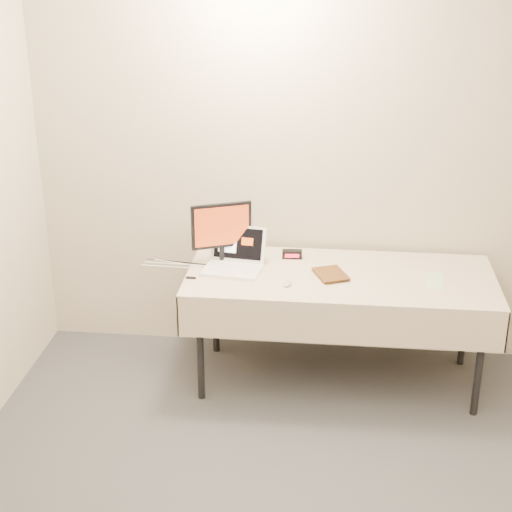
# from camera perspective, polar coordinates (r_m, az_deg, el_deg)

# --- Properties ---
(back_wall) EXTENTS (4.00, 0.10, 2.70)m
(back_wall) POSITION_cam_1_polar(r_m,az_deg,el_deg) (4.99, 6.50, 7.21)
(back_wall) COLOR beige
(back_wall) RESTS_ON ground
(table) EXTENTS (1.86, 0.81, 0.74)m
(table) POSITION_cam_1_polar(r_m,az_deg,el_deg) (4.79, 6.14, -2.03)
(table) COLOR black
(table) RESTS_ON ground
(laptop) EXTENTS (0.38, 0.37, 0.23)m
(laptop) POSITION_cam_1_polar(r_m,az_deg,el_deg) (4.82, -1.56, -0.21)
(laptop) COLOR white
(laptop) RESTS_ON table
(monitor) EXTENTS (0.36, 0.17, 0.39)m
(monitor) POSITION_cam_1_polar(r_m,az_deg,el_deg) (4.83, -2.53, 2.01)
(monitor) COLOR black
(monitor) RESTS_ON table
(book) EXTENTS (0.16, 0.08, 0.22)m
(book) POSITION_cam_1_polar(r_m,az_deg,el_deg) (4.67, 4.55, -0.33)
(book) COLOR brown
(book) RESTS_ON table
(alarm_clock) EXTENTS (0.13, 0.06, 0.05)m
(alarm_clock) POSITION_cam_1_polar(r_m,az_deg,el_deg) (4.97, 2.64, 0.13)
(alarm_clock) COLOR black
(alarm_clock) RESTS_ON table
(clicker) EXTENTS (0.06, 0.09, 0.02)m
(clicker) POSITION_cam_1_polar(r_m,az_deg,el_deg) (4.60, 2.30, -2.00)
(clicker) COLOR silver
(clicker) RESTS_ON table
(paper_form) EXTENTS (0.12, 0.26, 0.00)m
(paper_form) POSITION_cam_1_polar(r_m,az_deg,el_deg) (4.77, 12.84, -1.77)
(paper_form) COLOR #B4D8AC
(paper_form) RESTS_ON table
(usb_dongle) EXTENTS (0.06, 0.02, 0.01)m
(usb_dongle) POSITION_cam_1_polar(r_m,az_deg,el_deg) (4.70, -4.75, -1.59)
(usb_dongle) COLOR black
(usb_dongle) RESTS_ON table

